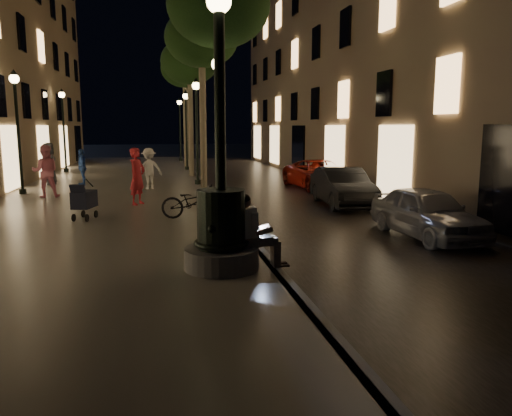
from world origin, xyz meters
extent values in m
plane|color=black|center=(0.00, 15.00, 0.00)|extent=(120.00, 120.00, 0.00)
cube|color=black|center=(3.00, 15.00, 0.01)|extent=(6.00, 45.00, 0.02)
cube|color=#615D56|center=(-4.00, 15.00, 0.10)|extent=(8.00, 45.00, 0.20)
cube|color=#59595B|center=(0.00, 15.00, 0.10)|extent=(0.25, 45.00, 0.20)
cube|color=#7C624D|center=(10.00, 18.00, 7.50)|extent=(8.00, 36.00, 15.00)
cylinder|color=#59595B|center=(-1.00, 2.00, 0.40)|extent=(1.40, 1.40, 0.40)
cylinder|color=black|center=(-1.00, 2.00, 1.15)|extent=(0.90, 0.90, 1.10)
torus|color=black|center=(-1.00, 2.00, 0.70)|extent=(1.04, 1.04, 0.10)
torus|color=black|center=(-1.00, 2.00, 1.55)|extent=(0.89, 0.89, 0.09)
cylinder|color=black|center=(-1.00, 2.00, 3.30)|extent=(0.20, 0.20, 3.20)
sphere|color=#FFD88C|center=(-1.00, 2.00, 5.00)|extent=(0.44, 0.44, 0.44)
cube|color=tan|center=(-0.45, 2.00, 0.70)|extent=(0.38, 0.26, 0.19)
cube|color=white|center=(-0.51, 2.00, 1.06)|extent=(0.48, 0.28, 0.61)
sphere|color=tan|center=(-0.55, 2.00, 1.45)|extent=(0.22, 0.22, 0.22)
sphere|color=black|center=(-0.56, 2.00, 1.50)|extent=(0.22, 0.22, 0.22)
cube|color=tan|center=(-0.19, 1.90, 0.70)|extent=(0.49, 0.14, 0.15)
cube|color=tan|center=(-0.19, 2.10, 0.70)|extent=(0.49, 0.14, 0.15)
cube|color=tan|center=(0.04, 1.90, 0.45)|extent=(0.14, 0.13, 0.50)
cube|color=tan|center=(0.04, 2.10, 0.45)|extent=(0.14, 0.13, 0.50)
cube|color=black|center=(0.15, 1.90, 0.22)|extent=(0.28, 0.11, 0.03)
cube|color=black|center=(0.15, 2.10, 0.22)|extent=(0.28, 0.11, 0.03)
cube|color=black|center=(-0.17, 2.00, 0.78)|extent=(0.26, 0.35, 0.02)
cube|color=black|center=(-0.34, 2.00, 0.90)|extent=(0.09, 0.35, 0.23)
cube|color=#B2CCFE|center=(-0.33, 2.00, 0.90)|extent=(0.07, 0.32, 0.19)
cylinder|color=#6B604C|center=(-0.25, 8.00, 2.70)|extent=(0.28, 0.28, 5.00)
ellipsoid|color=black|center=(-0.25, 8.00, 6.30)|extent=(3.00, 3.00, 2.40)
cylinder|color=#6B604C|center=(-0.20, 14.00, 2.75)|extent=(0.28, 0.28, 5.10)
ellipsoid|color=black|center=(-0.20, 14.00, 6.40)|extent=(3.00, 3.00, 2.40)
cylinder|color=#6B604C|center=(-0.30, 20.00, 2.65)|extent=(0.28, 0.28, 4.90)
ellipsoid|color=black|center=(-0.30, 20.00, 6.20)|extent=(3.00, 3.00, 2.40)
cylinder|color=#6B604C|center=(-0.22, 26.00, 2.80)|extent=(0.28, 0.28, 5.20)
ellipsoid|color=black|center=(-0.22, 26.00, 6.50)|extent=(3.00, 3.00, 2.40)
cylinder|color=black|center=(-0.30, 8.00, 0.30)|extent=(0.28, 0.28, 0.20)
cylinder|color=black|center=(-0.30, 8.00, 2.40)|extent=(0.12, 0.12, 4.40)
sphere|color=#FFD88C|center=(-0.30, 8.00, 4.65)|extent=(0.36, 0.36, 0.36)
cone|color=black|center=(-0.30, 8.00, 4.90)|extent=(0.30, 0.30, 0.22)
cylinder|color=black|center=(-0.30, 16.00, 0.30)|extent=(0.28, 0.28, 0.20)
cylinder|color=black|center=(-0.30, 16.00, 2.40)|extent=(0.12, 0.12, 4.40)
sphere|color=#FFD88C|center=(-0.30, 16.00, 4.65)|extent=(0.36, 0.36, 0.36)
cone|color=black|center=(-0.30, 16.00, 4.90)|extent=(0.30, 0.30, 0.22)
cylinder|color=black|center=(-0.30, 24.00, 0.30)|extent=(0.28, 0.28, 0.20)
cylinder|color=black|center=(-0.30, 24.00, 2.40)|extent=(0.12, 0.12, 4.40)
sphere|color=#FFD88C|center=(-0.30, 24.00, 4.65)|extent=(0.36, 0.36, 0.36)
cone|color=black|center=(-0.30, 24.00, 4.90)|extent=(0.30, 0.30, 0.22)
cylinder|color=black|center=(-0.30, 32.00, 0.30)|extent=(0.28, 0.28, 0.20)
cylinder|color=black|center=(-0.30, 32.00, 2.40)|extent=(0.12, 0.12, 4.40)
sphere|color=#FFD88C|center=(-0.30, 32.00, 4.65)|extent=(0.36, 0.36, 0.36)
cone|color=black|center=(-0.30, 32.00, 4.90)|extent=(0.30, 0.30, 0.22)
cylinder|color=black|center=(-7.40, 14.00, 0.30)|extent=(0.28, 0.28, 0.20)
cylinder|color=black|center=(-7.40, 14.00, 2.40)|extent=(0.12, 0.12, 4.40)
sphere|color=#FFD88C|center=(-7.40, 14.00, 4.65)|extent=(0.36, 0.36, 0.36)
cone|color=black|center=(-7.40, 14.00, 4.90)|extent=(0.30, 0.30, 0.22)
cylinder|color=black|center=(-7.40, 24.00, 0.30)|extent=(0.28, 0.28, 0.20)
cylinder|color=black|center=(-7.40, 24.00, 2.40)|extent=(0.12, 0.12, 4.40)
sphere|color=#FFD88C|center=(-7.40, 24.00, 4.65)|extent=(0.36, 0.36, 0.36)
cone|color=black|center=(-7.40, 24.00, 4.90)|extent=(0.30, 0.30, 0.22)
cube|color=black|center=(-4.22, 7.74, 0.79)|extent=(0.68, 0.90, 0.48)
cube|color=black|center=(-4.32, 7.38, 1.11)|extent=(0.46, 0.29, 0.31)
cylinder|color=black|center=(-4.49, 7.49, 0.31)|extent=(0.10, 0.22, 0.21)
cylinder|color=black|center=(-4.12, 7.38, 0.31)|extent=(0.10, 0.22, 0.21)
cylinder|color=black|center=(-4.31, 8.10, 0.31)|extent=(0.10, 0.22, 0.21)
cylinder|color=black|center=(-3.94, 8.00, 0.31)|extent=(0.10, 0.22, 0.21)
cylinder|color=black|center=(-4.10, 8.15, 1.21)|extent=(0.16, 0.47, 0.29)
imported|color=#96979D|center=(4.66, 4.50, 0.65)|extent=(1.73, 3.91, 1.31)
imported|color=black|center=(4.40, 9.83, 0.69)|extent=(1.76, 4.27, 1.38)
imported|color=maroon|center=(5.20, 14.89, 0.66)|extent=(2.55, 4.90, 1.32)
imported|color=red|center=(-2.81, 10.32, 1.17)|extent=(0.78, 0.85, 1.94)
imported|color=#CD6C82|center=(-6.25, 12.81, 1.18)|extent=(1.04, 0.86, 1.96)
imported|color=silver|center=(-2.47, 14.67, 1.07)|extent=(1.26, 0.93, 1.74)
imported|color=#294B98|center=(-5.46, 16.57, 1.02)|extent=(0.59, 1.03, 1.65)
imported|color=#38373D|center=(-7.00, 17.30, 1.16)|extent=(0.65, 0.96, 1.92)
imported|color=black|center=(-1.13, 7.26, 0.69)|extent=(1.97, 1.03, 0.98)
camera|label=1|loc=(-2.15, -7.06, 2.85)|focal=35.00mm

